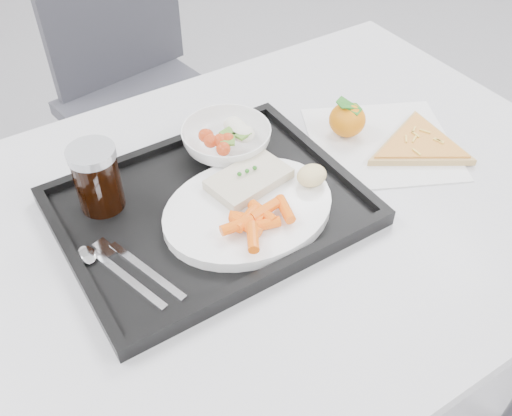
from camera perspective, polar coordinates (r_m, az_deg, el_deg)
The scene contains 14 objects.
table at distance 0.95m, azimuth -0.81°, elevation -3.21°, with size 1.20×0.80×0.75m.
chair at distance 1.69m, azimuth -11.90°, elevation 13.12°, with size 0.48×0.48×0.93m.
tray at distance 0.89m, azimuth -4.64°, elevation -0.01°, with size 0.45×0.35×0.03m.
dinner_plate at distance 0.87m, azimuth -0.77°, elevation -0.18°, with size 0.27×0.27×0.02m.
fish_fillet at distance 0.89m, azimuth -0.72°, elevation 2.92°, with size 0.14×0.10×0.02m.
bread_roll at distance 0.89m, azimuth 5.60°, elevation 3.26°, with size 0.06×0.05×0.03m.
salad_bowl at distance 0.98m, azimuth -2.98°, elevation 6.79°, with size 0.15×0.15×0.05m.
cola_glass at distance 0.88m, azimuth -15.63°, elevation 3.00°, with size 0.07×0.07×0.11m.
cutlery at distance 0.82m, azimuth -13.68°, elevation -5.60°, with size 0.10×0.17×0.01m.
napkin at distance 1.05m, azimuth 12.39°, elevation 6.34°, with size 0.33×0.33×0.00m.
tangerine at distance 1.04m, azimuth 9.11°, elevation 8.72°, with size 0.07×0.07×0.07m.
pizza_slice at distance 1.05m, azimuth 16.03°, elevation 6.11°, with size 0.24×0.24×0.02m.
carrot_pile at distance 0.82m, azimuth 0.01°, elevation -1.21°, with size 0.12×0.09×0.02m.
salad_contents at distance 0.97m, azimuth -2.41°, elevation 7.41°, with size 0.09×0.08×0.03m.
Camera 1 is at (-0.34, -0.25, 1.38)m, focal length 40.00 mm.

